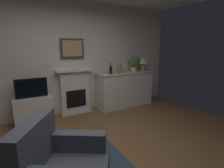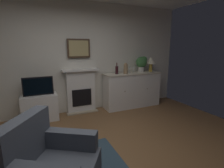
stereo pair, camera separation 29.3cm
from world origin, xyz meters
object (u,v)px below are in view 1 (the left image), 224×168
Objects in this scene: fireplace_unit at (75,92)px; tv_cabinet at (34,110)px; sideboard_cabinet at (125,89)px; wine_glass_left at (123,68)px; wine_bottle at (111,70)px; potted_plant_small at (134,62)px; wine_glass_center at (127,68)px; vase_decorative at (119,68)px; table_lamp at (143,61)px; tv_set at (31,88)px; framed_picture at (72,48)px.

tv_cabinet is (-0.97, -0.16, -0.25)m from fireplace_unit.
fireplace_unit is at bearing 172.68° from sideboard_cabinet.
fireplace_unit is 6.67× the size of wine_glass_left.
fireplace_unit is at bearing 168.73° from wine_bottle.
wine_bottle is (-0.47, -0.00, 0.58)m from sideboard_cabinet.
tv_cabinet is at bearing -179.35° from potted_plant_small.
wine_bottle is 1.76× the size of wine_glass_center.
vase_decorative reaches higher than tv_cabinet.
wine_glass_center is 0.32m from potted_plant_small.
table_lamp reaches higher than wine_glass_left.
vase_decorative is 0.65× the size of potted_plant_small.
wine_glass_left is 2.40m from tv_cabinet.
table_lamp is 1.42× the size of vase_decorative.
potted_plant_small reaches higher than tv_set.
framed_picture is at bearing 170.86° from wine_glass_center.
tv_cabinet is (-0.97, -0.21, -1.29)m from framed_picture.
fireplace_unit is 1.02m from tv_set.
vase_decorative reaches higher than wine_glass_center.
table_lamp is 0.84m from vase_decorative.
sideboard_cabinet is 5.48× the size of wine_bottle.
wine_glass_center is at bearing -0.03° from wine_bottle.
tv_set is at bearing -90.00° from tv_cabinet.
tv_set is at bearing -179.89° from wine_bottle.
tv_cabinet is (-2.95, 0.02, -0.93)m from table_lamp.
tv_cabinet is (-2.12, 0.07, -0.79)m from vase_decorative.
tv_cabinet is (-2.39, 0.02, -0.77)m from wine_glass_center.
wine_bottle is 0.81m from potted_plant_small.
tv_set is at bearing -179.84° from table_lamp.
framed_picture is 1.75m from potted_plant_small.
tv_cabinet is at bearing -167.99° from framed_picture.
fireplace_unit is 1.41m from wine_glass_left.
vase_decorative is at bearing -1.13° from tv_set.
wine_glass_center reaches higher than sideboard_cabinet.
vase_decorative is (0.23, -0.05, 0.03)m from wine_bottle.
fireplace_unit is 1.83m from potted_plant_small.
sideboard_cabinet is 2.12× the size of tv_cabinet.
table_lamp is at bearing 0.00° from sideboard_cabinet.
wine_glass_center is (0.50, -0.00, 0.01)m from wine_bottle.
vase_decorative is at bearing -11.21° from fireplace_unit.
potted_plant_small is (1.70, -0.18, -0.39)m from framed_picture.
wine_bottle reaches higher than wine_glass_left.
table_lamp is 1.38× the size of wine_bottle.
table_lamp is 0.53× the size of tv_cabinet.
fireplace_unit is 2.75× the size of table_lamp.
vase_decorative is (-0.16, -0.06, 0.02)m from wine_glass_left.
wine_glass_center reaches higher than tv_set.
framed_picture is (0.00, 0.05, 1.04)m from fireplace_unit.
wine_glass_left reaches higher than tv_cabinet.
tv_set is 2.71m from potted_plant_small.
wine_glass_left reaches higher than fireplace_unit.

